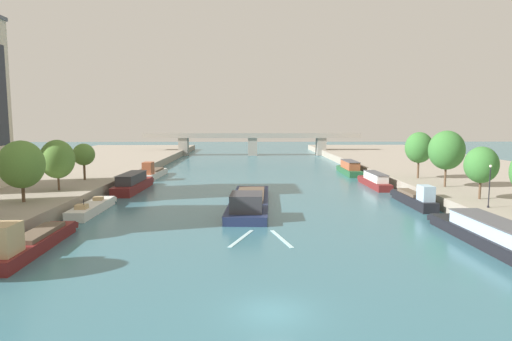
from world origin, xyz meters
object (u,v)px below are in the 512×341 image
at_px(moored_boat_left_upstream, 29,242).
at_px(moored_boat_left_far, 153,173).
at_px(moored_boat_right_near, 374,181).
at_px(tree_left_distant, 22,164).
at_px(tree_left_past_mid, 57,159).
at_px(tree_left_third, 84,155).
at_px(tree_right_third, 419,148).
at_px(bridge_far, 252,141).
at_px(barge_midriver, 249,201).
at_px(moored_boat_right_midway, 349,168).
at_px(tree_right_past_mid, 481,165).
at_px(tree_right_far, 447,150).
at_px(moored_boat_left_gap_after, 92,207).
at_px(moored_boat_left_second, 133,183).
at_px(lamppost_right_bank, 490,184).
at_px(moored_boat_right_end, 414,198).
at_px(moored_boat_right_far, 488,233).

relative_size(moored_boat_left_upstream, moored_boat_left_far, 1.02).
distance_m(moored_boat_right_near, tree_left_distant, 50.26).
distance_m(tree_left_past_mid, tree_left_third, 10.24).
height_order(tree_right_third, bridge_far, tree_right_third).
distance_m(barge_midriver, moored_boat_right_midway, 39.25).
height_order(tree_right_past_mid, tree_right_far, tree_right_far).
height_order(moored_boat_left_upstream, moored_boat_left_far, moored_boat_left_far).
distance_m(moored_boat_left_gap_after, moored_boat_left_second, 15.63).
bearing_deg(tree_left_past_mid, moored_boat_right_near, 16.66).
bearing_deg(tree_left_past_mid, moored_boat_left_second, 55.16).
height_order(moored_boat_left_second, tree_left_third, tree_left_third).
distance_m(moored_boat_left_second, moored_boat_left_far, 15.26).
relative_size(tree_left_distant, tree_left_past_mid, 1.04).
distance_m(moored_boat_left_gap_after, tree_right_past_mid, 44.90).
height_order(tree_right_past_mid, bridge_far, tree_right_past_mid).
bearing_deg(bridge_far, moored_boat_left_far, -109.60).
height_order(moored_boat_left_second, moored_boat_right_near, moored_boat_left_second).
bearing_deg(tree_left_distant, tree_left_past_mid, 87.31).
bearing_deg(tree_left_past_mid, lamppost_right_bank, -13.90).
relative_size(barge_midriver, moored_boat_right_end, 1.93).
xyz_separation_m(moored_boat_left_second, tree_left_past_mid, (-6.87, -9.87, 4.55)).
bearing_deg(tree_left_past_mid, moored_boat_right_end, -3.07).
bearing_deg(bridge_far, moored_boat_right_midway, -68.68).
distance_m(moored_boat_left_far, tree_right_third, 46.75).
distance_m(moored_boat_left_upstream, moored_boat_right_end, 42.83).
bearing_deg(tree_right_past_mid, moored_boat_left_upstream, -162.00).
distance_m(moored_boat_left_far, lamppost_right_bank, 56.57).
bearing_deg(tree_right_third, tree_right_far, -89.04).
relative_size(moored_boat_left_far, moored_boat_right_far, 0.82).
bearing_deg(lamppost_right_bank, moored_boat_right_midway, 96.02).
height_order(moored_boat_right_midway, tree_right_third, tree_right_third).
distance_m(moored_boat_left_far, tree_right_past_mid, 54.93).
relative_size(tree_right_past_mid, lamppost_right_bank, 1.36).
distance_m(barge_midriver, tree_left_third, 28.90).
relative_size(moored_boat_right_end, tree_right_past_mid, 1.95).
relative_size(moored_boat_right_midway, tree_right_past_mid, 2.30).
height_order(moored_boat_right_far, moored_boat_right_end, moored_boat_right_end).
bearing_deg(moored_boat_right_midway, tree_right_past_mid, -80.57).
xyz_separation_m(moored_boat_left_gap_after, moored_boat_left_second, (0.61, 15.61, 0.60)).
distance_m(moored_boat_right_far, lamppost_right_bank, 9.09).
bearing_deg(moored_boat_right_midway, tree_right_far, -77.15).
xyz_separation_m(moored_boat_left_second, tree_right_third, (44.04, 1.19, 5.30)).
relative_size(moored_boat_left_second, bridge_far, 0.21).
height_order(moored_boat_left_gap_after, lamppost_right_bank, lamppost_right_bank).
xyz_separation_m(moored_boat_left_second, tree_right_far, (44.19, -7.82, 5.50)).
height_order(moored_boat_right_end, tree_right_far, tree_right_far).
bearing_deg(barge_midriver, moored_boat_left_far, 121.94).
distance_m(moored_boat_left_second, tree_left_third, 8.57).
bearing_deg(moored_boat_left_second, tree_left_past_mid, -124.84).
bearing_deg(tree_left_third, moored_boat_left_far, 64.28).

